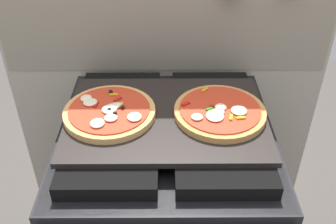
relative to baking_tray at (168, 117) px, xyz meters
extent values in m
cube|color=#B2A893|center=(0.00, 0.34, -0.13)|extent=(1.10, 0.03, 1.55)
cube|color=black|center=(0.00, 0.00, -0.05)|extent=(0.59, 0.59, 0.01)
cube|color=black|center=(-0.14, 0.00, -0.03)|extent=(0.24, 0.51, 0.04)
cube|color=black|center=(0.14, 0.00, -0.03)|extent=(0.24, 0.51, 0.04)
cube|color=black|center=(0.00, 0.00, 0.00)|extent=(0.54, 0.38, 0.02)
cylinder|color=tan|center=(-0.15, 0.00, 0.02)|extent=(0.25, 0.25, 0.02)
cylinder|color=red|center=(-0.15, 0.00, 0.03)|extent=(0.22, 0.22, 0.00)
ellipsoid|color=beige|center=(-0.15, 0.00, 0.03)|extent=(0.03, 0.03, 0.01)
ellipsoid|color=beige|center=(-0.17, -0.07, 0.03)|extent=(0.04, 0.04, 0.01)
ellipsoid|color=beige|center=(-0.13, 0.01, 0.03)|extent=(0.03, 0.03, 0.01)
ellipsoid|color=beige|center=(-0.08, -0.04, 0.03)|extent=(0.04, 0.04, 0.01)
ellipsoid|color=beige|center=(-0.14, -0.05, 0.03)|extent=(0.03, 0.04, 0.01)
ellipsoid|color=beige|center=(-0.22, 0.04, 0.03)|extent=(0.03, 0.03, 0.01)
ellipsoid|color=beige|center=(-0.21, 0.02, 0.03)|extent=(0.04, 0.04, 0.01)
ellipsoid|color=beige|center=(-0.15, -0.01, 0.03)|extent=(0.04, 0.04, 0.01)
cube|color=gold|center=(-0.12, 0.01, 0.03)|extent=(0.01, 0.03, 0.00)
sphere|color=black|center=(-0.16, 0.07, 0.04)|extent=(0.01, 0.01, 0.01)
cube|color=gold|center=(-0.15, 0.06, 0.03)|extent=(0.02, 0.01, 0.00)
sphere|color=black|center=(-0.13, -0.03, 0.04)|extent=(0.01, 0.01, 0.01)
cube|color=red|center=(-0.19, 0.02, 0.03)|extent=(0.01, 0.03, 0.00)
sphere|color=black|center=(-0.15, -0.01, 0.04)|extent=(0.01, 0.01, 0.01)
sphere|color=black|center=(-0.12, 0.00, 0.04)|extent=(0.01, 0.01, 0.01)
cube|color=red|center=(-0.13, 0.04, 0.03)|extent=(0.02, 0.02, 0.00)
cylinder|color=#C18947|center=(0.14, 0.00, 0.02)|extent=(0.25, 0.25, 0.02)
cylinder|color=red|center=(0.14, 0.00, 0.03)|extent=(0.22, 0.22, 0.00)
ellipsoid|color=beige|center=(0.13, -0.04, 0.03)|extent=(0.04, 0.04, 0.01)
ellipsoid|color=beige|center=(0.15, 0.00, 0.03)|extent=(0.03, 0.03, 0.01)
ellipsoid|color=beige|center=(0.14, -0.02, 0.03)|extent=(0.03, 0.03, 0.01)
ellipsoid|color=beige|center=(0.08, -0.04, 0.03)|extent=(0.03, 0.03, 0.01)
ellipsoid|color=beige|center=(0.13, -0.04, 0.03)|extent=(0.05, 0.05, 0.01)
ellipsoid|color=beige|center=(0.19, -0.02, 0.03)|extent=(0.04, 0.04, 0.01)
cube|color=#19721E|center=(0.19, -0.02, 0.03)|extent=(0.02, 0.02, 0.00)
cube|color=gold|center=(0.12, -0.02, 0.03)|extent=(0.02, 0.02, 0.00)
cube|color=gold|center=(0.17, -0.04, 0.03)|extent=(0.01, 0.03, 0.00)
cube|color=gold|center=(0.19, -0.05, 0.03)|extent=(0.02, 0.01, 0.00)
cube|color=#19721E|center=(0.14, -0.01, 0.03)|extent=(0.02, 0.01, 0.00)
cube|color=gold|center=(0.11, 0.09, 0.03)|extent=(0.02, 0.02, 0.00)
cube|color=red|center=(0.05, 0.02, 0.03)|extent=(0.02, 0.02, 0.00)
cube|color=#19721E|center=(0.12, -0.01, 0.03)|extent=(0.02, 0.02, 0.00)
cube|color=red|center=(0.13, 0.00, 0.03)|extent=(0.02, 0.02, 0.00)
camera|label=1|loc=(0.00, -0.86, 0.64)|focal=42.09mm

